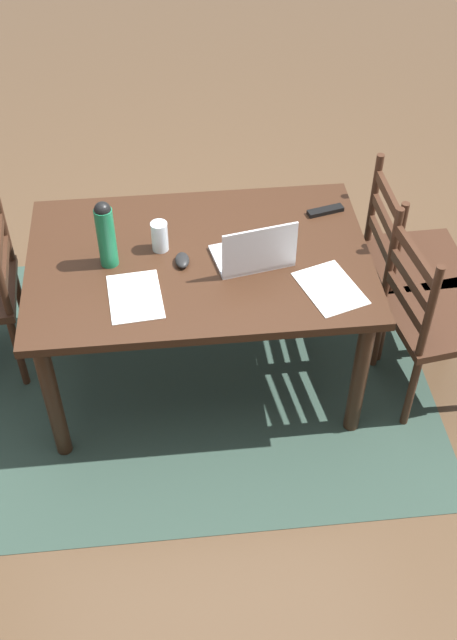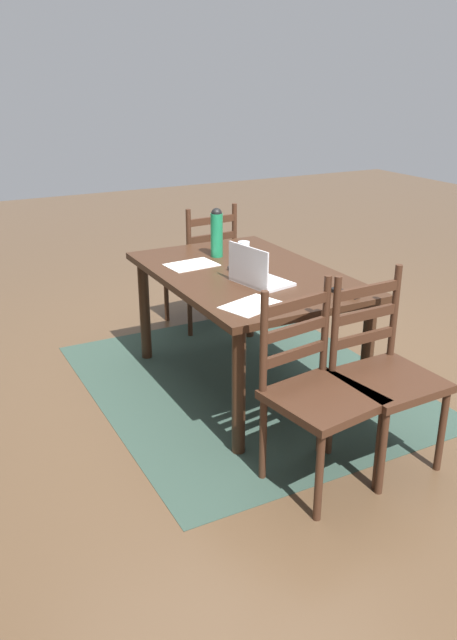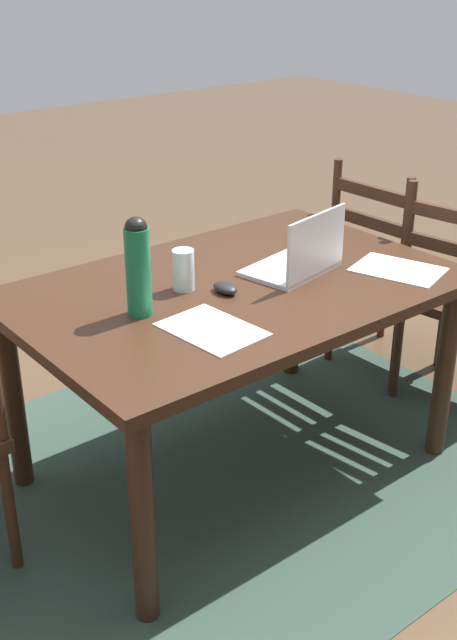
# 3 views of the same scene
# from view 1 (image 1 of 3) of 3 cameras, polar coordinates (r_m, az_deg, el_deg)

# --- Properties ---
(ground_plane) EXTENTS (14.00, 14.00, 0.00)m
(ground_plane) POSITION_cam_1_polar(r_m,az_deg,el_deg) (3.76, -1.94, -3.91)
(ground_plane) COLOR brown
(area_rug) EXTENTS (2.17, 1.81, 0.01)m
(area_rug) POSITION_cam_1_polar(r_m,az_deg,el_deg) (3.76, -1.94, -3.88)
(area_rug) COLOR #2D4238
(area_rug) RESTS_ON ground
(dining_table) EXTENTS (1.47, 0.97, 0.73)m
(dining_table) POSITION_cam_1_polar(r_m,az_deg,el_deg) (3.31, -2.21, 3.54)
(dining_table) COLOR #382114
(dining_table) RESTS_ON ground
(chair_left_near) EXTENTS (0.45, 0.45, 0.95)m
(chair_left_near) POSITION_cam_1_polar(r_m,az_deg,el_deg) (3.75, 13.49, 4.31)
(chair_left_near) COLOR #3D2316
(chair_left_near) RESTS_ON ground
(chair_left_far) EXTENTS (0.50, 0.50, 0.95)m
(chair_left_far) POSITION_cam_1_polar(r_m,az_deg,el_deg) (3.48, 15.21, 0.15)
(chair_left_far) COLOR #3D2316
(chair_left_far) RESTS_ON ground
(laptop) EXTENTS (0.36, 0.28, 0.23)m
(laptop) POSITION_cam_1_polar(r_m,az_deg,el_deg) (3.18, 2.00, 5.08)
(laptop) COLOR silver
(laptop) RESTS_ON dining_table
(water_bottle) EXTENTS (0.08, 0.08, 0.31)m
(water_bottle) POSITION_cam_1_polar(r_m,az_deg,el_deg) (3.16, -9.24, 6.52)
(water_bottle) COLOR #197247
(water_bottle) RESTS_ON dining_table
(drinking_glass) EXTENTS (0.07, 0.07, 0.14)m
(drinking_glass) POSITION_cam_1_polar(r_m,az_deg,el_deg) (3.26, -5.21, 6.30)
(drinking_glass) COLOR silver
(drinking_glass) RESTS_ON dining_table
(computer_mouse) EXTENTS (0.06, 0.10, 0.03)m
(computer_mouse) POSITION_cam_1_polar(r_m,az_deg,el_deg) (3.21, -3.51, 4.52)
(computer_mouse) COLOR black
(computer_mouse) RESTS_ON dining_table
(tv_remote) EXTENTS (0.18, 0.08, 0.02)m
(tv_remote) POSITION_cam_1_polar(r_m,az_deg,el_deg) (3.52, 7.32, 8.18)
(tv_remote) COLOR black
(tv_remote) RESTS_ON dining_table
(paper_stack_left) EXTENTS (0.24, 0.31, 0.00)m
(paper_stack_left) POSITION_cam_1_polar(r_m,az_deg,el_deg) (3.08, -7.05, 1.76)
(paper_stack_left) COLOR white
(paper_stack_left) RESTS_ON dining_table
(paper_stack_right) EXTENTS (0.29, 0.35, 0.00)m
(paper_stack_right) POSITION_cam_1_polar(r_m,az_deg,el_deg) (3.12, 7.67, 2.39)
(paper_stack_right) COLOR white
(paper_stack_right) RESTS_ON dining_table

